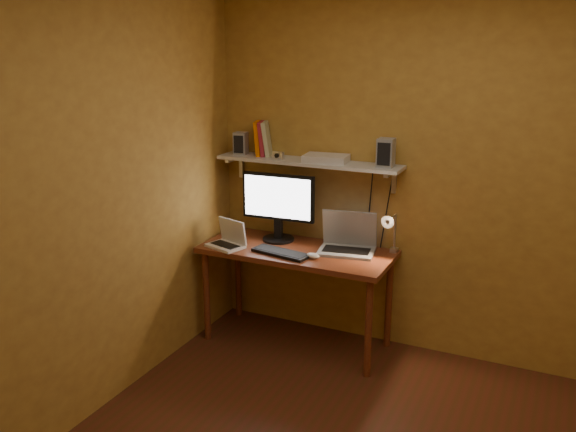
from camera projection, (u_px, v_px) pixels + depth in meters
The scene contains 14 objects.
room at pixel (370, 247), 2.79m from camera, with size 3.44×3.24×2.64m.
desk at pixel (297, 260), 4.47m from camera, with size 1.40×0.60×0.75m.
wall_shelf at pixel (308, 162), 4.45m from camera, with size 1.40×0.25×0.21m.
monitor at pixel (278, 204), 4.57m from camera, with size 0.57×0.25×0.51m.
laptop at pixel (348, 241), 4.39m from camera, with size 0.43×0.35×0.29m.
netbook at pixel (229, 239), 4.49m from camera, with size 0.31×0.26×0.20m.
keyboard at pixel (281, 253), 4.33m from camera, with size 0.43×0.14×0.02m, color black.
mouse at pixel (313, 256), 4.25m from camera, with size 0.10×0.07×0.04m, color silver.
desk_lamp at pixel (391, 228), 4.23m from camera, with size 0.09×0.23×0.38m.
speaker_left at pixel (241, 143), 4.65m from camera, with size 0.09×0.09×0.17m, color gray.
speaker_right at pixel (386, 153), 4.17m from camera, with size 0.11×0.11×0.20m, color gray.
books at pixel (263, 139), 4.59m from camera, with size 0.18×0.19×0.26m.
shelf_camera at pixel (278, 155), 4.48m from camera, with size 0.09×0.05×0.05m.
router at pixel (326, 158), 4.37m from camera, with size 0.31×0.21×0.05m, color silver.
Camera 1 is at (0.79, -2.55, 2.21)m, focal length 38.00 mm.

